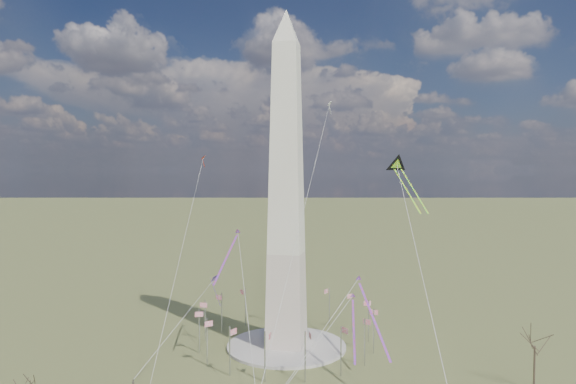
% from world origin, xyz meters
% --- Properties ---
extents(ground, '(2000.00, 2000.00, 0.00)m').
position_xyz_m(ground, '(0.00, 0.00, 0.00)').
color(ground, '#4C5229').
rests_on(ground, ground).
extents(plaza, '(36.00, 36.00, 0.80)m').
position_xyz_m(plaza, '(0.00, 0.00, 0.40)').
color(plaza, '#A19B93').
rests_on(plaza, ground).
extents(washington_monument, '(15.56, 15.56, 100.00)m').
position_xyz_m(washington_monument, '(0.00, 0.00, 47.95)').
color(washington_monument, beige).
rests_on(washington_monument, plaza).
extents(flagpole_ring, '(54.40, 54.40, 13.00)m').
position_xyz_m(flagpole_ring, '(-0.00, -0.00, 7.27)').
color(flagpole_ring, silver).
rests_on(flagpole_ring, ground).
extents(tree_near, '(9.15, 9.15, 16.02)m').
position_xyz_m(tree_near, '(65.45, -16.57, 11.42)').
color(tree_near, '#4B3F2D').
rests_on(tree_near, ground).
extents(tree_far, '(5.68, 5.68, 9.94)m').
position_xyz_m(tree_far, '(-46.51, -53.80, 7.07)').
color(tree_far, '#4B3F2D').
rests_on(tree_far, ground).
extents(person_west, '(0.97, 0.88, 1.63)m').
position_xyz_m(person_west, '(-31.41, -35.00, 0.81)').
color(person_west, gray).
rests_on(person_west, ground).
extents(kite_delta_black, '(12.74, 20.23, 16.73)m').
position_xyz_m(kite_delta_black, '(32.62, 9.28, 54.29)').
color(kite_delta_black, black).
rests_on(kite_delta_black, ground).
extents(kite_diamond_purple, '(2.87, 3.66, 10.69)m').
position_xyz_m(kite_diamond_purple, '(-24.64, 5.67, 17.86)').
color(kite_diamond_purple, '#381B7B').
rests_on(kite_diamond_purple, ground).
extents(kite_streamer_left, '(10.18, 21.29, 15.54)m').
position_xyz_m(kite_streamer_left, '(25.50, -20.18, 19.43)').
color(kite_streamer_left, red).
rests_on(kite_streamer_left, ground).
extents(kite_streamer_mid, '(2.18, 19.16, 13.14)m').
position_xyz_m(kite_streamer_mid, '(-14.77, -9.32, 30.43)').
color(kite_streamer_mid, red).
rests_on(kite_streamer_mid, ground).
extents(kite_streamer_right, '(3.66, 21.04, 14.46)m').
position_xyz_m(kite_streamer_right, '(20.21, -1.11, 10.19)').
color(kite_streamer_right, red).
rests_on(kite_streamer_right, ground).
extents(kite_small_red, '(1.35, 2.08, 4.57)m').
position_xyz_m(kite_small_red, '(-42.01, 40.60, 58.01)').
color(kite_small_red, red).
rests_on(kite_small_red, ground).
extents(kite_small_white, '(1.73, 2.48, 5.17)m').
position_xyz_m(kite_small_white, '(6.38, 51.17, 79.20)').
color(kite_small_white, white).
rests_on(kite_small_white, ground).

